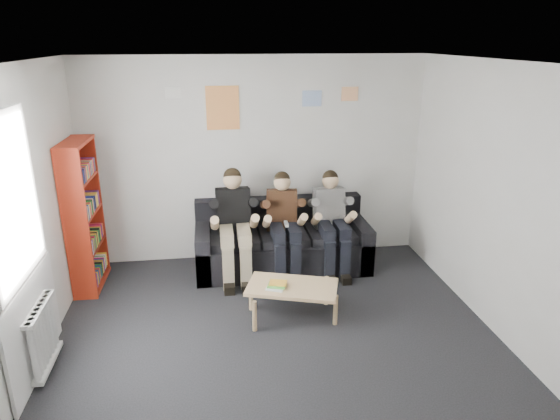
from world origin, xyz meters
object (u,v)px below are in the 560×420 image
(person_middle, at_px, (284,225))
(coffee_table, at_px, (292,289))
(person_left, at_px, (235,226))
(person_right, at_px, (332,223))
(sofa, at_px, (282,244))
(bookshelf, at_px, (85,216))

(person_middle, bearing_deg, coffee_table, -86.17)
(person_left, bearing_deg, person_middle, -3.02)
(person_right, bearing_deg, coffee_table, -124.59)
(person_middle, xyz_separation_m, person_right, (0.62, 0.00, -0.00))
(sofa, height_order, person_left, person_left)
(coffee_table, xyz_separation_m, person_right, (0.70, 1.09, 0.32))
(coffee_table, bearing_deg, person_right, 57.52)
(sofa, xyz_separation_m, person_left, (-0.62, -0.20, 0.37))
(sofa, bearing_deg, person_right, -17.83)
(person_right, bearing_deg, bookshelf, 177.69)
(coffee_table, height_order, person_right, person_right)
(person_left, bearing_deg, bookshelf, 176.19)
(sofa, height_order, person_right, person_right)
(person_left, bearing_deg, coffee_table, -66.63)
(sofa, height_order, bookshelf, bookshelf)
(coffee_table, height_order, person_left, person_left)
(bookshelf, distance_m, coffee_table, 2.62)
(sofa, xyz_separation_m, coffee_table, (-0.07, -1.30, 0.03))
(person_left, relative_size, person_right, 1.06)
(person_middle, relative_size, person_right, 1.00)
(sofa, bearing_deg, bookshelf, -175.45)
(person_middle, bearing_deg, bookshelf, -172.56)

